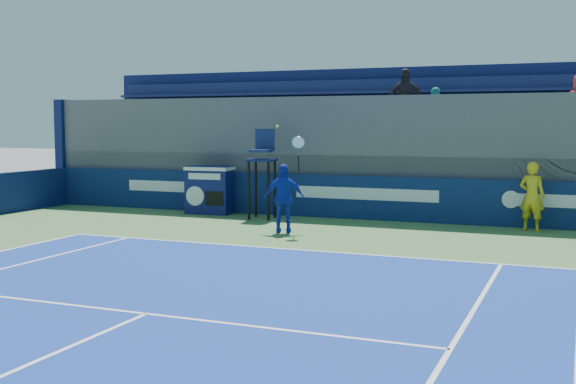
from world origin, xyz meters
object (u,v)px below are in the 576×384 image
at_px(ball_person, 532,196).
at_px(match_clock, 210,189).
at_px(tennis_player, 284,198).
at_px(umpire_chair, 262,164).

height_order(ball_person, match_clock, ball_person).
xyz_separation_m(ball_person, match_clock, (-8.89, 0.03, -0.12)).
relative_size(ball_person, tennis_player, 0.66).
distance_m(ball_person, tennis_player, 6.03).
height_order(ball_person, umpire_chair, umpire_chair).
height_order(ball_person, tennis_player, tennis_player).
height_order(match_clock, umpire_chair, umpire_chair).
xyz_separation_m(umpire_chair, tennis_player, (1.56, -2.17, -0.69)).
bearing_deg(match_clock, ball_person, -0.21).
distance_m(ball_person, umpire_chair, 7.06).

